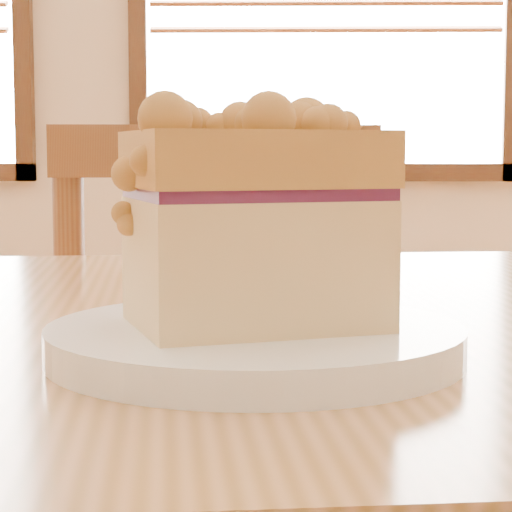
{
  "coord_description": "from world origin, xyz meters",
  "views": [
    {
      "loc": [
        0.08,
        -0.57,
        0.85
      ],
      "look_at": [
        0.07,
        -0.04,
        0.8
      ],
      "focal_mm": 70.0,
      "sensor_mm": 36.0,
      "label": 1
    }
  ],
  "objects_px": {
    "cake_slice": "(252,214)",
    "cafe_chair_main": "(216,464)",
    "plate": "(255,343)",
    "cafe_table_main": "(332,471)"
  },
  "relations": [
    {
      "from": "cake_slice",
      "to": "cafe_chair_main",
      "type": "bearing_deg",
      "value": 75.8
    },
    {
      "from": "cafe_chair_main",
      "to": "cake_slice",
      "type": "bearing_deg",
      "value": 91.09
    },
    {
      "from": "plate",
      "to": "cake_slice",
      "type": "height_order",
      "value": "cake_slice"
    },
    {
      "from": "cafe_table_main",
      "to": "cafe_chair_main",
      "type": "distance_m",
      "value": 0.64
    },
    {
      "from": "cafe_table_main",
      "to": "plate",
      "type": "distance_m",
      "value": 0.2
    },
    {
      "from": "cafe_table_main",
      "to": "cake_slice",
      "type": "relative_size",
      "value": 8.18
    },
    {
      "from": "cafe_table_main",
      "to": "cafe_chair_main",
      "type": "xyz_separation_m",
      "value": [
        -0.12,
        0.6,
        -0.19
      ]
    },
    {
      "from": "plate",
      "to": "cake_slice",
      "type": "xyz_separation_m",
      "value": [
        -0.0,
        -0.0,
        0.07
      ]
    },
    {
      "from": "cake_slice",
      "to": "plate",
      "type": "bearing_deg",
      "value": 2.09
    },
    {
      "from": "cafe_chair_main",
      "to": "cake_slice",
      "type": "distance_m",
      "value": 0.85
    }
  ]
}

